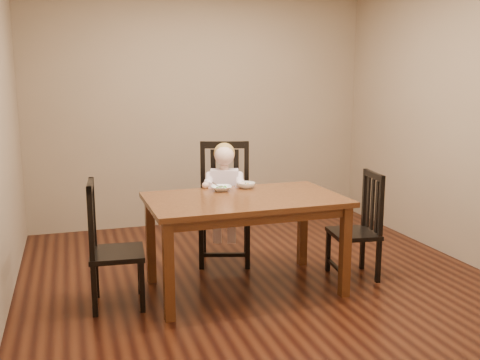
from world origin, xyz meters
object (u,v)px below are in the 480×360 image
object	(u,v)px
dining_table	(245,208)
chair_left	(110,247)
toddler	(225,190)
bowl_veg	(246,185)
bowl_peas	(221,188)
chair_child	(225,205)
chair_right	(359,227)

from	to	relation	value
dining_table	chair_left	distance (m)	1.09
dining_table	toddler	distance (m)	0.69
chair_left	toddler	world-z (taller)	toddler
toddler	bowl_veg	size ratio (longest dim) A/B	3.72
bowl_peas	dining_table	bearing A→B (deg)	-68.37
chair_left	toddler	bearing A→B (deg)	127.21
chair_child	bowl_veg	bearing A→B (deg)	117.22
chair_child	chair_right	world-z (taller)	chair_child
dining_table	bowl_peas	world-z (taller)	bowl_peas
chair_child	toddler	distance (m)	0.16
dining_table	chair_child	distance (m)	0.76
chair_child	chair_right	xyz separation A→B (m)	(0.99, -0.77, -0.10)
bowl_peas	bowl_veg	world-z (taller)	bowl_veg
dining_table	bowl_peas	xyz separation A→B (m)	(-0.11, 0.29, 0.11)
chair_right	bowl_veg	world-z (taller)	chair_right
chair_right	chair_child	bearing A→B (deg)	59.77
bowl_veg	chair_left	bearing A→B (deg)	-164.26
toddler	bowl_peas	world-z (taller)	toddler
chair_child	chair_left	distance (m)	1.35
dining_table	chair_left	size ratio (longest dim) A/B	1.62
chair_child	bowl_peas	xyz separation A→B (m)	(-0.16, -0.46, 0.26)
bowl_veg	bowl_peas	bearing A→B (deg)	-168.93
chair_left	toddler	xyz separation A→B (m)	(1.10, 0.70, 0.23)
chair_left	bowl_veg	size ratio (longest dim) A/B	6.11
chair_right	bowl_peas	bearing A→B (deg)	82.62
chair_left	chair_right	bearing A→B (deg)	94.20
bowl_peas	chair_child	bearing A→B (deg)	70.70
chair_left	chair_child	bearing A→B (deg)	128.80
chair_right	bowl_peas	size ratio (longest dim) A/B	5.27
chair_left	chair_right	xyz separation A→B (m)	(2.10, -0.02, -0.02)
dining_table	chair_child	xyz separation A→B (m)	(0.05, 0.75, -0.15)
bowl_peas	bowl_veg	size ratio (longest dim) A/B	1.11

